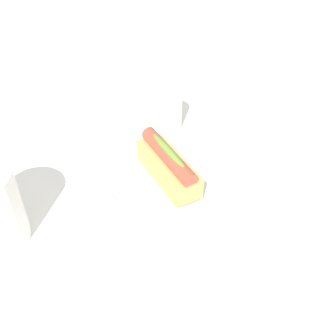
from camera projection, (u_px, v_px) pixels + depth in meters
ground_plane at (164, 191)px, 0.73m from camera, size 2.40×2.40×0.00m
serving_bowl at (168, 183)px, 0.72m from camera, size 0.23×0.23×0.03m
hotdog_front at (168, 164)px, 0.70m from camera, size 0.16×0.08×0.06m
water_glass at (166, 112)px, 0.86m from camera, size 0.07×0.07×0.09m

